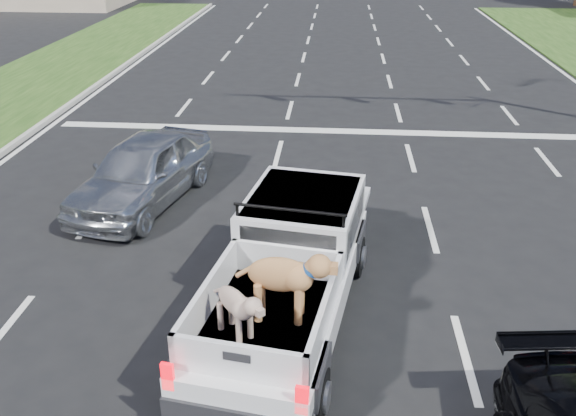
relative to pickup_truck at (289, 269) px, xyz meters
The scene contains 4 objects.
ground 1.49m from the pickup_truck, 41.37° to the right, with size 160.00×160.00×0.00m, color black.
road_markings 5.92m from the pickup_truck, 81.26° to the left, with size 17.75×60.00×0.01m.
pickup_truck is the anchor object (origin of this frame).
silver_sedan 5.35m from the pickup_truck, 131.16° to the left, with size 1.75×4.34×1.48m, color #B7BABF.
Camera 1 is at (-0.26, -7.18, 5.83)m, focal length 38.00 mm.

